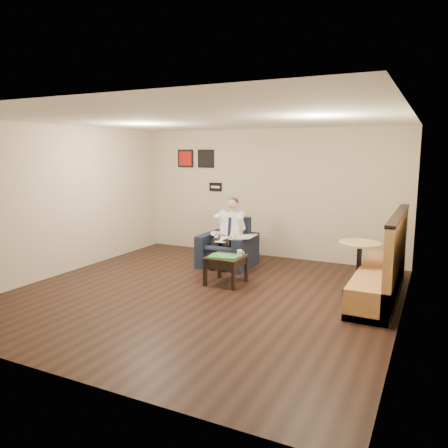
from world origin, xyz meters
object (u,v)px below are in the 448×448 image
at_px(side_table, 226,270).
at_px(coffee_mug, 240,253).
at_px(seated_man, 225,235).
at_px(green_folder, 224,256).
at_px(banquette, 380,256).
at_px(armchair, 228,243).
at_px(smartphone, 233,254).
at_px(cafe_table, 359,268).

height_order(side_table, coffee_mug, coffee_mug).
bearing_deg(seated_man, coffee_mug, -50.79).
bearing_deg(green_folder, side_table, 33.44).
relative_size(coffee_mug, banquette, 0.04).
bearing_deg(armchair, side_table, -65.75).
xyz_separation_m(armchair, smartphone, (0.57, -0.95, 0.02)).
xyz_separation_m(coffee_mug, cafe_table, (1.97, 0.39, -0.13)).
relative_size(armchair, seated_man, 0.75).
relative_size(green_folder, coffee_mug, 4.74).
height_order(seated_man, coffee_mug, seated_man).
bearing_deg(green_folder, smartphone, 65.79).
distance_m(armchair, seated_man, 0.22).
distance_m(side_table, smartphone, 0.31).
bearing_deg(smartphone, seated_man, 134.85).
bearing_deg(armchair, smartphone, -59.27).
distance_m(banquette, cafe_table, 0.41).
distance_m(coffee_mug, banquette, 2.32).
xyz_separation_m(side_table, smartphone, (0.06, 0.18, 0.25)).
relative_size(green_folder, banquette, 0.19).
xyz_separation_m(armchair, cafe_table, (2.68, -0.60, -0.06)).
height_order(seated_man, banquette, banquette).
xyz_separation_m(side_table, banquette, (2.49, 0.46, 0.42)).
bearing_deg(banquette, coffee_mug, -171.79).
relative_size(armchair, smartphone, 6.43).
relative_size(smartphone, banquette, 0.06).
xyz_separation_m(green_folder, cafe_table, (2.20, 0.55, -0.08)).
xyz_separation_m(smartphone, cafe_table, (2.11, 0.35, -0.08)).
xyz_separation_m(seated_man, banquette, (3.00, -0.53, 0.01)).
bearing_deg(cafe_table, smartphone, -170.68).
relative_size(side_table, coffee_mug, 5.79).
bearing_deg(coffee_mug, green_folder, -146.56).
bearing_deg(seated_man, banquette, -10.25).
height_order(banquette, cafe_table, banquette).
xyz_separation_m(coffee_mug, banquette, (2.29, 0.33, 0.12)).
height_order(armchair, smartphone, armchair).
bearing_deg(armchair, green_folder, -67.57).
relative_size(smartphone, cafe_table, 0.18).
height_order(smartphone, banquette, banquette).
bearing_deg(banquette, green_folder, -169.13).
distance_m(seated_man, banquette, 3.05).
relative_size(side_table, green_folder, 1.22).
xyz_separation_m(green_folder, smartphone, (0.09, 0.20, -0.00)).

